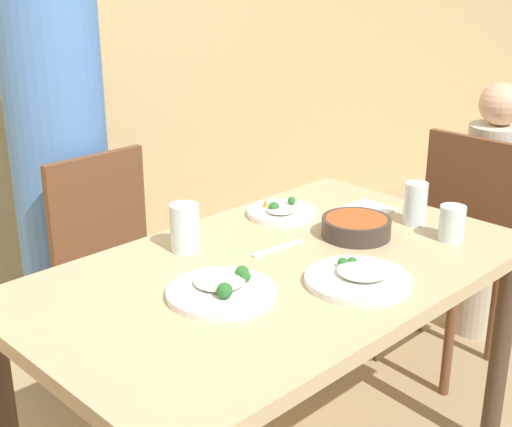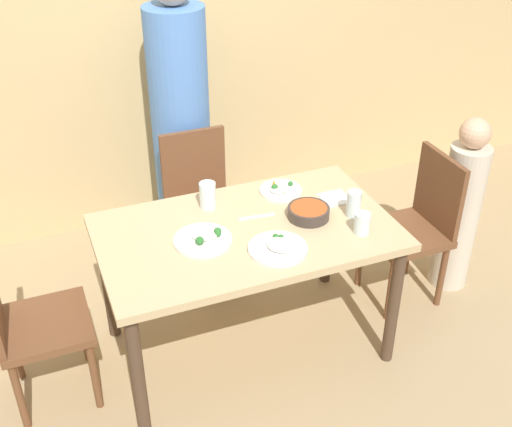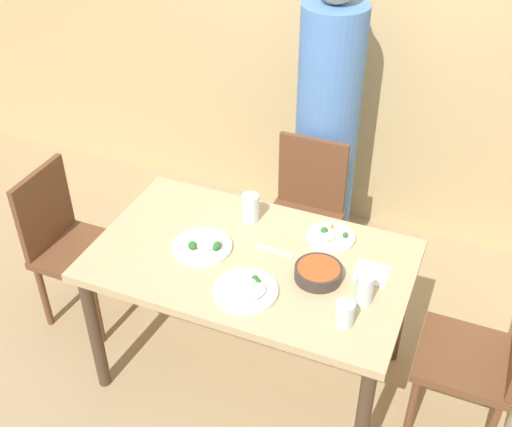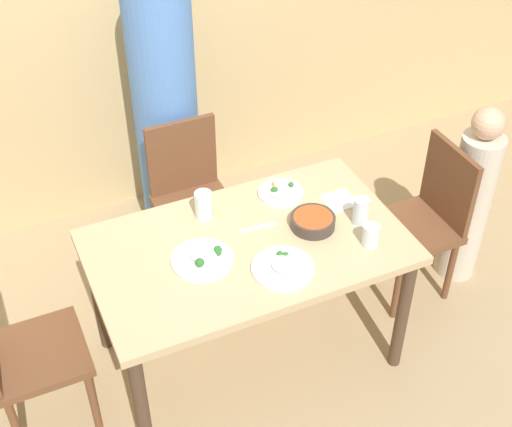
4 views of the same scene
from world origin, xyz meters
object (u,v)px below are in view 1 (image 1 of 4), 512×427
Objects in this scene: bowl_curry at (356,227)px; glass_water_tall at (415,203)px; person_child at (487,220)px; chair_adult_spot at (122,271)px; chair_child_spot at (449,244)px; person_adult at (61,162)px; plate_rice_adult at (359,278)px.

bowl_curry is 0.22m from glass_water_tall.
person_child is 8.11× the size of glass_water_tall.
chair_adult_spot and chair_child_spot have the same top height.
person_adult is at bearing 90.00° from chair_adult_spot.
plate_rice_adult is at bearing -163.21° from glass_water_tall.
bowl_curry is at bearing -174.66° from person_child.
person_adult reaches higher than glass_water_tall.
chair_child_spot is 3.23× the size of plate_rice_adult.
chair_adult_spot is 6.68× the size of glass_water_tall.
person_adult is 1.68m from person_child.
person_child is (1.31, -0.67, 0.02)m from chair_adult_spot.
glass_water_tall is (-0.79, -0.15, 0.31)m from person_child.
person_child is at bearing 13.16° from plate_rice_adult.
plate_rice_adult is (0.07, -0.96, 0.28)m from chair_adult_spot.
chair_adult_spot is at bearing 112.08° from bowl_curry.
glass_water_tall is at bearing -168.95° from person_child.
plate_rice_adult is (-0.96, -0.29, 0.28)m from chair_child_spot.
chair_adult_spot is at bearing 122.15° from glass_water_tall.
chair_child_spot is 4.31× the size of bowl_curry.
bowl_curry reaches higher than plate_rice_adult.
glass_water_tall is (0.52, -1.17, 0.01)m from person_adult.
chair_adult_spot is at bearing -123.15° from chair_child_spot.
chair_adult_spot reaches higher than plate_rice_adult.
chair_adult_spot is 3.23× the size of plate_rice_adult.
person_adult reaches higher than bowl_curry.
glass_water_tall reaches higher than plate_rice_adult.
chair_child_spot is 0.28m from person_child.
person_adult is 13.22× the size of glass_water_tall.
plate_rice_adult is at bearing -73.14° from chair_child_spot.
bowl_curry is 0.75× the size of plate_rice_adult.
glass_water_tall is at bearing -57.85° from chair_adult_spot.
person_adult is (-0.00, 0.35, 0.32)m from chair_adult_spot.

